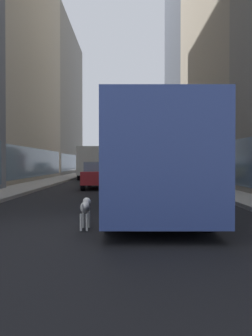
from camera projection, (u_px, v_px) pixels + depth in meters
ground_plane at (121, 176)px, 43.91m from camera, size 120.00×120.00×0.00m
sidewalk_left at (75, 175)px, 43.88m from camera, size 2.40×110.00×0.15m
sidewalk_right at (167, 175)px, 43.93m from camera, size 2.40×110.00×0.15m
building_left_far at (46, 102)px, 55.75m from camera, size 8.22×23.43×22.28m
building_right_mid at (251, 8)px, 32.46m from camera, size 9.94×20.36×31.39m
building_right_far at (203, 71)px, 52.35m from camera, size 9.72×17.93×30.03m
transit_bus at (147, 157)px, 12.43m from camera, size 2.78×11.53×3.05m
car_blue_hatchback at (134, 172)px, 27.95m from camera, size 1.76×4.58×1.62m
car_silver_sedan at (102, 168)px, 51.35m from camera, size 1.88×4.51×1.62m
car_yellow_taxi at (133, 171)px, 33.36m from camera, size 1.75×4.21×1.62m
car_red_coupe at (98, 175)px, 21.96m from camera, size 1.83×4.43×1.62m
box_truck at (92, 162)px, 34.92m from camera, size 2.30×7.50×3.05m
dalmatian_dog at (84, 207)px, 8.58m from camera, size 0.22×0.96×0.72m
pedestrian_with_handbag at (227, 174)px, 17.60m from camera, size 0.45×0.34×1.69m
pedestrian_in_coat at (220, 174)px, 18.64m from camera, size 0.34×0.34×1.69m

